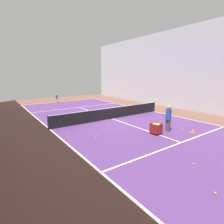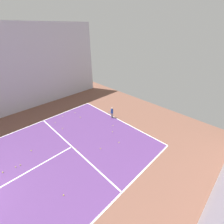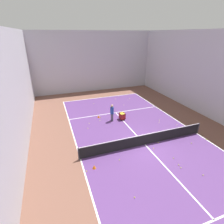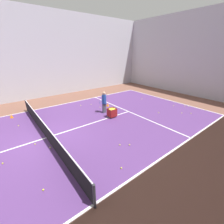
{
  "view_description": "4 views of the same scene",
  "coord_description": "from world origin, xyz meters",
  "px_view_note": "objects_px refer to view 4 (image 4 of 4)",
  "views": [
    {
      "loc": [
        8.51,
        11.99,
        3.72
      ],
      "look_at": [
        0.0,
        0.0,
        0.6
      ],
      "focal_mm": 28.0,
      "sensor_mm": 36.0,
      "label": 1
    },
    {
      "loc": [
        -8.51,
        -2.71,
        8.31
      ],
      "look_at": [
        0.85,
        -12.04,
        0.65
      ],
      "focal_mm": 24.0,
      "sensor_mm": 36.0,
      "label": 2
    },
    {
      "loc": [
        -6.59,
        -10.26,
        8.31
      ],
      "look_at": [
        -1.08,
        4.97,
        0.99
      ],
      "focal_mm": 28.0,
      "sensor_mm": 36.0,
      "label": 3
    },
    {
      "loc": [
        8.4,
        -1.64,
        4.77
      ],
      "look_at": [
        0.03,
        4.91,
        0.42
      ],
      "focal_mm": 24.0,
      "sensor_mm": 36.0,
      "label": 4
    }
  ],
  "objects_px": {
    "tennis_net": "(45,130)",
    "training_cone_0": "(11,116)",
    "ball_cart": "(112,111)",
    "training_cone_1": "(108,105)",
    "coach_at_net": "(104,101)"
  },
  "relations": [
    {
      "from": "tennis_net",
      "to": "training_cone_0",
      "type": "relative_size",
      "value": 40.21
    },
    {
      "from": "tennis_net",
      "to": "training_cone_0",
      "type": "distance_m",
      "value": 4.78
    },
    {
      "from": "ball_cart",
      "to": "training_cone_0",
      "type": "relative_size",
      "value": 2.68
    },
    {
      "from": "coach_at_net",
      "to": "training_cone_0",
      "type": "bearing_deg",
      "value": -29.19
    },
    {
      "from": "ball_cart",
      "to": "training_cone_1",
      "type": "xyz_separation_m",
      "value": [
        -2.23,
        1.23,
        -0.37
      ]
    },
    {
      "from": "training_cone_0",
      "to": "training_cone_1",
      "type": "xyz_separation_m",
      "value": [
        2.41,
        7.4,
        -0.0
      ]
    },
    {
      "from": "training_cone_1",
      "to": "ball_cart",
      "type": "bearing_deg",
      "value": -28.91
    },
    {
      "from": "coach_at_net",
      "to": "tennis_net",
      "type": "bearing_deg",
      "value": 12.6
    },
    {
      "from": "tennis_net",
      "to": "training_cone_0",
      "type": "xyz_separation_m",
      "value": [
        -4.6,
        -1.26,
        -0.38
      ]
    },
    {
      "from": "ball_cart",
      "to": "tennis_net",
      "type": "bearing_deg",
      "value": -90.36
    },
    {
      "from": "ball_cart",
      "to": "coach_at_net",
      "type": "bearing_deg",
      "value": 177.27
    },
    {
      "from": "coach_at_net",
      "to": "training_cone_1",
      "type": "xyz_separation_m",
      "value": [
        -1.12,
        1.18,
        -0.89
      ]
    },
    {
      "from": "tennis_net",
      "to": "training_cone_1",
      "type": "height_order",
      "value": "tennis_net"
    },
    {
      "from": "tennis_net",
      "to": "ball_cart",
      "type": "relative_size",
      "value": 15.03
    },
    {
      "from": "coach_at_net",
      "to": "training_cone_1",
      "type": "relative_size",
      "value": 6.47
    }
  ]
}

